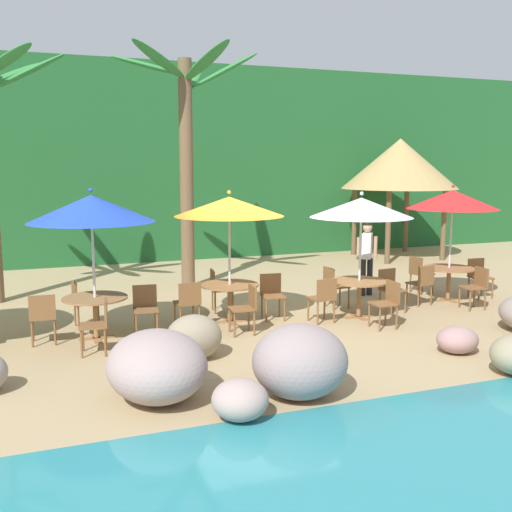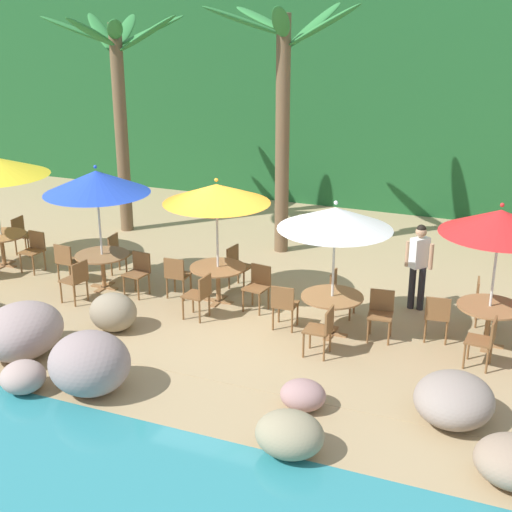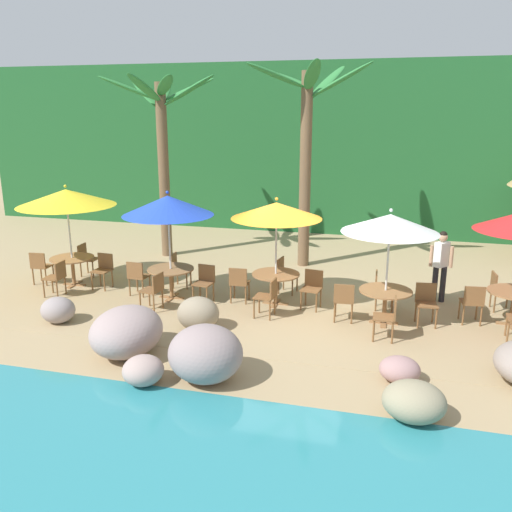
% 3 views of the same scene
% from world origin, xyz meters
% --- Properties ---
extents(ground_plane, '(120.00, 120.00, 0.00)m').
position_xyz_m(ground_plane, '(0.00, 0.00, 0.00)').
color(ground_plane, tan).
extents(terrace_deck, '(18.00, 5.20, 0.01)m').
position_xyz_m(terrace_deck, '(0.00, 0.00, 0.00)').
color(terrace_deck, tan).
rests_on(terrace_deck, ground).
extents(foliage_backdrop, '(28.00, 2.40, 6.00)m').
position_xyz_m(foliage_backdrop, '(0.00, 9.00, 3.00)').
color(foliage_backdrop, '#1E5628').
rests_on(foliage_backdrop, ground).
extents(rock_seawall, '(16.75, 3.11, 0.96)m').
position_xyz_m(rock_seawall, '(0.68, -2.91, 0.36)').
color(rock_seawall, tan).
rests_on(rock_seawall, ground).
extents(umbrella_blue, '(2.11, 2.11, 2.59)m').
position_xyz_m(umbrella_blue, '(-2.92, 0.01, 2.25)').
color(umbrella_blue, silver).
rests_on(umbrella_blue, ground).
extents(dining_table_blue, '(1.10, 1.10, 0.74)m').
position_xyz_m(dining_table_blue, '(-2.92, 0.01, 0.61)').
color(dining_table_blue, olive).
rests_on(dining_table_blue, ground).
extents(chair_blue_seaward, '(0.47, 0.47, 0.87)m').
position_xyz_m(chair_blue_seaward, '(-2.07, 0.00, 0.51)').
color(chair_blue_seaward, brown).
rests_on(chair_blue_seaward, ground).
extents(chair_blue_inland, '(0.47, 0.46, 0.87)m').
position_xyz_m(chair_blue_inland, '(-3.09, 0.85, 0.51)').
color(chair_blue_inland, brown).
rests_on(chair_blue_inland, ground).
extents(chair_blue_left, '(0.44, 0.45, 0.87)m').
position_xyz_m(chair_blue_left, '(-3.78, -0.04, 0.51)').
color(chair_blue_left, brown).
rests_on(chair_blue_left, ground).
extents(chair_blue_right, '(0.48, 0.48, 0.87)m').
position_xyz_m(chair_blue_right, '(-2.96, -0.85, 0.51)').
color(chair_blue_right, brown).
rests_on(chair_blue_right, ground).
extents(umbrella_orange, '(2.05, 2.05, 2.50)m').
position_xyz_m(umbrella_orange, '(-0.42, 0.25, 2.21)').
color(umbrella_orange, silver).
rests_on(umbrella_orange, ground).
extents(dining_table_orange, '(1.10, 1.10, 0.74)m').
position_xyz_m(dining_table_orange, '(-0.42, 0.25, 0.61)').
color(dining_table_orange, olive).
rests_on(dining_table_orange, ground).
extents(chair_orange_seaward, '(0.47, 0.48, 0.87)m').
position_xyz_m(chair_orange_seaward, '(0.43, 0.23, 0.51)').
color(chair_orange_seaward, brown).
rests_on(chair_orange_seaward, ground).
extents(chair_orange_inland, '(0.48, 0.48, 0.87)m').
position_xyz_m(chair_orange_inland, '(-0.39, 1.11, 0.51)').
color(chair_orange_inland, brown).
rests_on(chair_orange_inland, ground).
extents(chair_orange_left, '(0.45, 0.45, 0.87)m').
position_xyz_m(chair_orange_left, '(-1.27, 0.11, 0.51)').
color(chair_orange_left, brown).
rests_on(chair_orange_left, ground).
extents(chair_orange_right, '(0.46, 0.45, 0.87)m').
position_xyz_m(chair_orange_right, '(-0.39, -0.60, 0.51)').
color(chair_orange_right, brown).
rests_on(chair_orange_right, ground).
extents(umbrella_white, '(1.97, 1.97, 2.47)m').
position_xyz_m(umbrella_white, '(2.05, -0.30, 2.16)').
color(umbrella_white, silver).
rests_on(umbrella_white, ground).
extents(dining_table_white, '(1.10, 1.10, 0.74)m').
position_xyz_m(dining_table_white, '(2.05, -0.30, 0.61)').
color(dining_table_white, olive).
rests_on(dining_table_white, ground).
extents(chair_white_seaward, '(0.47, 0.48, 0.87)m').
position_xyz_m(chair_white_seaward, '(2.89, -0.10, 0.51)').
color(chair_white_seaward, brown).
rests_on(chair_white_seaward, ground).
extents(chair_white_inland, '(0.44, 0.43, 0.87)m').
position_xyz_m(chair_white_inland, '(1.93, 0.55, 0.51)').
color(chair_white_inland, brown).
rests_on(chair_white_inland, ground).
extents(chair_white_left, '(0.45, 0.45, 0.87)m').
position_xyz_m(chair_white_left, '(1.21, -0.44, 0.51)').
color(chair_white_left, brown).
rests_on(chair_white_left, ground).
extents(chair_white_right, '(0.43, 0.42, 0.87)m').
position_xyz_m(chair_white_right, '(2.15, -1.15, 0.51)').
color(chair_white_right, brown).
rests_on(chair_white_right, ground).
extents(umbrella_red, '(1.96, 1.96, 2.55)m').
position_xyz_m(umbrella_red, '(4.65, 0.30, 2.22)').
color(umbrella_red, silver).
rests_on(umbrella_red, ground).
extents(dining_table_red, '(1.10, 1.10, 0.74)m').
position_xyz_m(dining_table_red, '(4.65, 0.30, 0.61)').
color(dining_table_red, olive).
rests_on(dining_table_red, ground).
extents(chair_red_seaward, '(0.44, 0.45, 0.87)m').
position_xyz_m(chair_red_seaward, '(5.51, 0.35, 0.51)').
color(chair_red_seaward, brown).
rests_on(chair_red_seaward, ground).
extents(chair_red_inland, '(0.47, 0.46, 0.87)m').
position_xyz_m(chair_red_inland, '(4.48, 1.14, 0.51)').
color(chair_red_inland, brown).
rests_on(chair_red_inland, ground).
extents(chair_red_left, '(0.47, 0.48, 0.87)m').
position_xyz_m(chair_red_left, '(3.82, 0.10, 0.51)').
color(chair_red_left, brown).
rests_on(chair_red_left, ground).
extents(chair_red_right, '(0.46, 0.45, 0.87)m').
position_xyz_m(chair_red_right, '(4.68, -0.55, 0.51)').
color(chair_red_right, brown).
rests_on(chair_red_right, ground).
extents(palm_tree_second, '(3.40, 3.41, 5.63)m').
position_xyz_m(palm_tree_second, '(-0.36, 3.61, 3.74)').
color(palm_tree_second, brown).
rests_on(palm_tree_second, ground).
extents(palapa_hut, '(3.65, 3.65, 3.76)m').
position_xyz_m(palapa_hut, '(7.12, 6.00, 2.96)').
color(palapa_hut, brown).
rests_on(palapa_hut, ground).
extents(waiter_in_white, '(0.52, 0.39, 1.70)m').
position_xyz_m(waiter_in_white, '(3.23, 1.40, 0.99)').
color(waiter_in_white, '#232328').
rests_on(waiter_in_white, ground).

